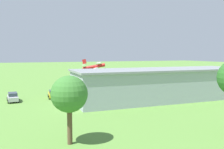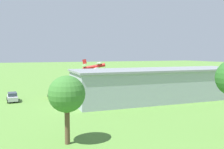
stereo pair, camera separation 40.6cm
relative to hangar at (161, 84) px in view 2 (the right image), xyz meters
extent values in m
plane|color=#568438|center=(2.23, -33.29, -3.09)|extent=(400.00, 400.00, 0.00)
cube|color=#99A3AD|center=(0.00, 0.02, -0.19)|extent=(35.16, 11.43, 5.82)
cube|color=gray|center=(0.00, 0.02, 2.90)|extent=(35.78, 12.05, 0.35)
cube|color=#384251|center=(-0.17, -5.18, -0.71)|extent=(10.00, 0.48, 4.77)
cylinder|color=#B21E1E|center=(5.43, -26.67, 2.27)|extent=(6.54, 3.54, 2.13)
cone|color=black|center=(2.12, -25.26, 1.63)|extent=(1.02, 0.96, 0.81)
cube|color=silver|center=(4.73, -26.37, 1.98)|extent=(3.99, 7.01, 0.35)
cube|color=silver|center=(4.13, -26.11, 3.44)|extent=(3.99, 7.01, 0.35)
cube|color=#B21E1E|center=(7.99, -27.76, 3.78)|extent=(1.24, 0.61, 1.47)
cube|color=silver|center=(8.15, -27.83, 2.79)|extent=(1.85, 2.74, 0.24)
cylinder|color=black|center=(5.40, -25.63, 0.92)|extent=(0.64, 0.38, 0.64)
cylinder|color=black|center=(4.66, -27.37, 0.92)|extent=(0.64, 0.38, 0.64)
cylinder|color=#332D28|center=(5.32, -24.17, 2.71)|extent=(0.35, 0.21, 1.54)
cylinder|color=#332D28|center=(3.54, -28.32, 2.71)|extent=(0.35, 0.21, 1.54)
cube|color=gold|center=(19.88, -9.84, -2.42)|extent=(2.11, 4.25, 0.72)
cube|color=#2D3842|center=(19.88, -9.84, -1.76)|extent=(1.75, 2.43, 0.59)
cylinder|color=black|center=(19.10, -8.37, -2.77)|extent=(0.27, 0.66, 0.64)
cylinder|color=black|center=(20.89, -8.51, -2.77)|extent=(0.27, 0.66, 0.64)
cylinder|color=black|center=(18.88, -11.17, -2.77)|extent=(0.27, 0.66, 0.64)
cylinder|color=black|center=(20.67, -11.31, -2.77)|extent=(0.27, 0.66, 0.64)
cube|color=#B7B7BC|center=(27.62, -9.02, -2.39)|extent=(2.03, 4.73, 0.77)
cube|color=#2D3842|center=(27.62, -9.02, -1.68)|extent=(1.70, 2.68, 0.63)
cylinder|color=black|center=(26.65, -7.49, -2.77)|extent=(0.26, 0.65, 0.64)
cylinder|color=black|center=(28.41, -7.39, -2.77)|extent=(0.26, 0.65, 0.64)
cylinder|color=black|center=(26.83, -10.64, -2.77)|extent=(0.26, 0.65, 0.64)
cylinder|color=black|center=(28.59, -10.54, -2.77)|extent=(0.26, 0.65, 0.64)
cylinder|color=orange|center=(-13.83, -13.59, -2.69)|extent=(0.45, 0.45, 0.80)
cylinder|color=navy|center=(-13.83, -13.59, -2.01)|extent=(0.54, 0.54, 0.57)
sphere|color=#9E704C|center=(-13.83, -13.59, -1.62)|extent=(0.22, 0.22, 0.22)
cylinder|color=navy|center=(19.10, -14.78, -2.71)|extent=(0.34, 0.34, 0.77)
cylinder|color=navy|center=(19.10, -14.78, -2.05)|extent=(0.41, 0.41, 0.55)
sphere|color=brown|center=(19.10, -14.78, -1.67)|extent=(0.21, 0.21, 0.21)
cylinder|color=#3F3F47|center=(-15.41, -11.97, -2.65)|extent=(0.34, 0.34, 0.88)
cylinder|color=#72338C|center=(-15.41, -11.97, -1.90)|extent=(0.40, 0.40, 0.62)
sphere|color=#D8AD84|center=(-15.41, -11.97, -1.47)|extent=(0.24, 0.24, 0.24)
cylinder|color=beige|center=(-18.14, -6.90, -2.66)|extent=(0.38, 0.38, 0.87)
cylinder|color=beige|center=(-18.14, -6.90, -1.92)|extent=(0.45, 0.45, 0.62)
sphere|color=#D8AD84|center=(-18.14, -6.90, -1.49)|extent=(0.24, 0.24, 0.24)
cylinder|color=#3F3F47|center=(17.83, -14.52, -2.65)|extent=(0.40, 0.40, 0.89)
cylinder|color=#72338C|center=(17.83, -14.52, -1.88)|extent=(0.48, 0.48, 0.63)
sphere|color=brown|center=(17.83, -14.52, -1.45)|extent=(0.24, 0.24, 0.24)
cylinder|color=brown|center=(22.38, 16.73, -1.09)|extent=(0.51, 0.51, 4.00)
sphere|color=#38722D|center=(22.38, 16.73, 2.02)|extent=(3.70, 3.70, 3.70)
camera|label=1|loc=(27.52, 40.08, 5.98)|focal=38.46mm
camera|label=2|loc=(27.15, 40.24, 5.98)|focal=38.46mm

